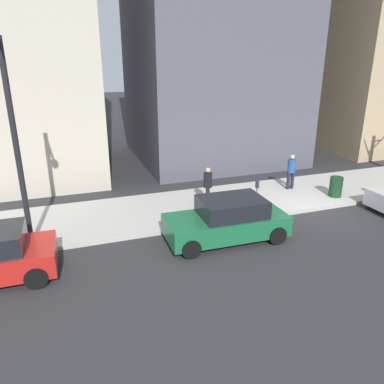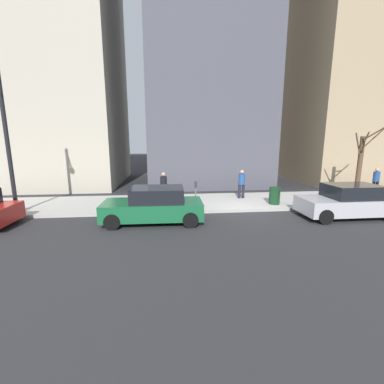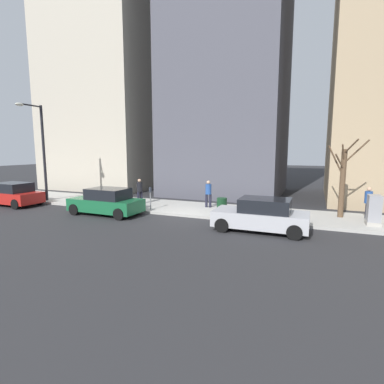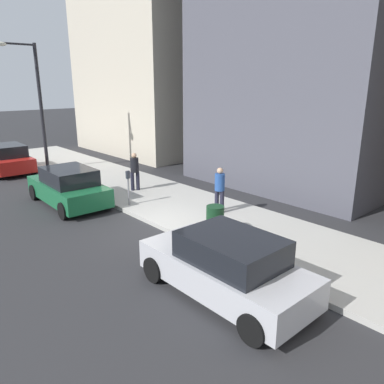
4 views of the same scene
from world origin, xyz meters
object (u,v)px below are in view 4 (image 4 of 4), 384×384
(streetlamp, at_px, (35,97))
(parking_meter, at_px, (128,184))
(pedestrian_far_corner, at_px, (135,169))
(parked_car_red, at_px, (7,159))
(trash_bin, at_px, (215,220))
(parked_car_silver, at_px, (226,266))
(pedestrian_midblock, at_px, (220,187))
(parked_car_green, at_px, (69,187))

(streetlamp, bearing_deg, parking_meter, -88.86)
(pedestrian_far_corner, bearing_deg, parked_car_red, -49.56)
(trash_bin, bearing_deg, parked_car_silver, -130.79)
(trash_bin, bearing_deg, pedestrian_far_corner, 81.46)
(parking_meter, bearing_deg, streetlamp, 91.14)
(pedestrian_midblock, bearing_deg, parked_car_green, -149.40)
(parked_car_red, distance_m, pedestrian_midblock, 13.11)
(parking_meter, bearing_deg, trash_bin, -83.98)
(parked_car_silver, height_order, streetlamp, streetlamp)
(parked_car_green, distance_m, parked_car_red, 7.69)
(streetlamp, distance_m, trash_bin, 13.16)
(pedestrian_midblock, relative_size, pedestrian_far_corner, 1.00)
(pedestrian_far_corner, bearing_deg, parked_car_silver, 90.48)
(parked_car_silver, height_order, pedestrian_far_corner, pedestrian_far_corner)
(parking_meter, height_order, trash_bin, parking_meter)
(parked_car_silver, height_order, trash_bin, parked_car_silver)
(parked_car_silver, bearing_deg, streetlamp, 84.05)
(trash_bin, bearing_deg, parking_meter, 96.02)
(parked_car_silver, relative_size, trash_bin, 4.67)
(parked_car_silver, xyz_separation_m, parking_meter, (1.73, 6.79, 0.24))
(parked_car_green, relative_size, parking_meter, 3.14)
(streetlamp, bearing_deg, parked_car_green, -102.03)
(parked_car_silver, bearing_deg, parking_meter, 75.62)
(parked_car_red, xyz_separation_m, pedestrian_far_corner, (2.93, -8.09, 0.35))
(streetlamp, bearing_deg, parked_car_red, 139.27)
(parked_car_red, distance_m, trash_bin, 14.08)
(parking_meter, distance_m, trash_bin, 4.31)
(parking_meter, xyz_separation_m, pedestrian_far_corner, (1.33, 1.57, 0.11))
(parked_car_green, distance_m, pedestrian_far_corner, 2.92)
(trash_bin, xyz_separation_m, pedestrian_far_corner, (0.88, 5.84, 0.49))
(parked_car_silver, height_order, parked_car_green, same)
(streetlamp, bearing_deg, trash_bin, -87.22)
(streetlamp, height_order, pedestrian_far_corner, streetlamp)
(parking_meter, distance_m, pedestrian_midblock, 3.56)
(parked_car_green, height_order, pedestrian_far_corner, pedestrian_far_corner)
(parked_car_green, relative_size, parked_car_red, 1.00)
(streetlamp, relative_size, pedestrian_midblock, 3.92)
(parked_car_green, height_order, parking_meter, parked_car_green)
(parking_meter, distance_m, pedestrian_far_corner, 2.06)
(parked_car_green, distance_m, parking_meter, 2.52)
(parking_meter, bearing_deg, parked_car_red, 99.40)
(parked_car_red, bearing_deg, trash_bin, -80.29)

